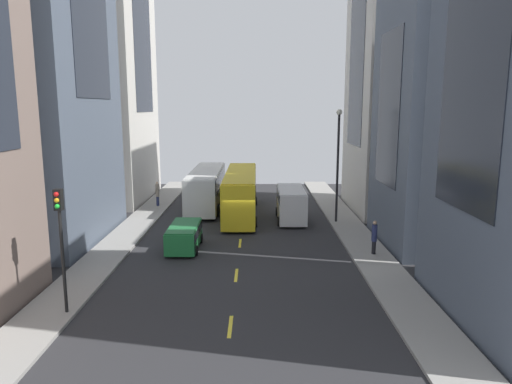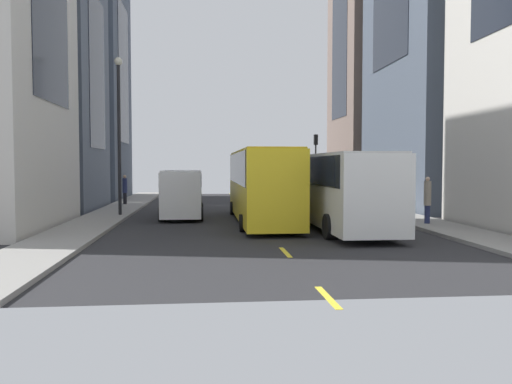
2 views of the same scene
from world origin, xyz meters
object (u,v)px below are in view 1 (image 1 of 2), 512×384
Objects in this scene: city_bus_white at (205,185)px; car_green_0 at (183,235)px; pedestrian_crossing_mid at (156,193)px; pedestrian_walking_far at (373,236)px; streetcar_yellow at (239,189)px; delivery_van_white at (290,202)px; traffic_light_near_corner at (59,227)px.

city_bus_white is 12.78m from car_green_0.
pedestrian_walking_far is (15.87, -14.02, -0.07)m from pedestrian_crossing_mid.
delivery_van_white is at bearing -28.69° from streetcar_yellow.
city_bus_white is 18.31m from pedestrian_walking_far.
city_bus_white reaches higher than car_green_0.
pedestrian_crossing_mid is at bearing 114.66° from pedestrian_walking_far.
traffic_light_near_corner reaches higher than streetcar_yellow.
streetcar_yellow reaches higher than pedestrian_crossing_mid.
traffic_light_near_corner is at bearing -109.67° from streetcar_yellow.
streetcar_yellow is 13.98m from pedestrian_walking_far.
pedestrian_crossing_mid is at bearing 91.53° from traffic_light_near_corner.
pedestrian_walking_far is at bearing -53.22° from streetcar_yellow.
streetcar_yellow reaches higher than car_green_0.
car_green_0 is (-0.11, -12.73, -1.09)m from city_bus_white.
traffic_light_near_corner is at bearing -175.68° from pedestrian_walking_far.
city_bus_white is 2.70× the size of car_green_0.
delivery_van_white reaches higher than pedestrian_crossing_mid.
streetcar_yellow is 10.29m from car_green_0.
delivery_van_white is 12.60m from pedestrian_crossing_mid.
city_bus_white reaches higher than pedestrian_walking_far.
pedestrian_walking_far is (4.33, -8.97, -0.27)m from delivery_van_white.
delivery_van_white is 9.97m from pedestrian_walking_far.
streetcar_yellow reaches higher than pedestrian_walking_far.
car_green_0 is at bearing -108.64° from streetcar_yellow.
car_green_0 is 2.01× the size of pedestrian_crossing_mid.
traffic_light_near_corner is (-15.28, -8.19, 2.70)m from pedestrian_walking_far.
pedestrian_walking_far is at bearing -7.32° from car_green_0.
delivery_van_white is at bearing -84.63° from pedestrian_crossing_mid.
streetcar_yellow is at bearing -81.74° from pedestrian_crossing_mid.
traffic_light_near_corner is (-6.92, -19.37, 1.81)m from streetcar_yellow.
traffic_light_near_corner is (0.59, -22.21, 2.63)m from pedestrian_crossing_mid.
city_bus_white is at bearing 136.04° from streetcar_yellow.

